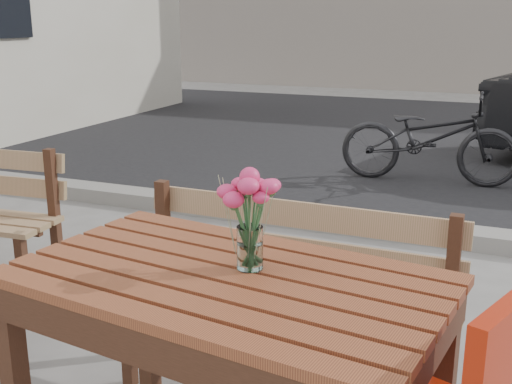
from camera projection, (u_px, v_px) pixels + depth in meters
street at (428, 171)px, 6.55m from camera, size 30.00×8.12×0.12m
main_table at (226, 314)px, 1.98m from camera, size 1.41×0.94×0.81m
main_bench at (288, 276)px, 2.65m from camera, size 1.41×0.44×0.87m
main_vase at (250, 207)px, 1.94m from camera, size 0.18×0.18×0.32m
bicycle at (429, 138)px, 6.13m from camera, size 1.69×0.66×0.87m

